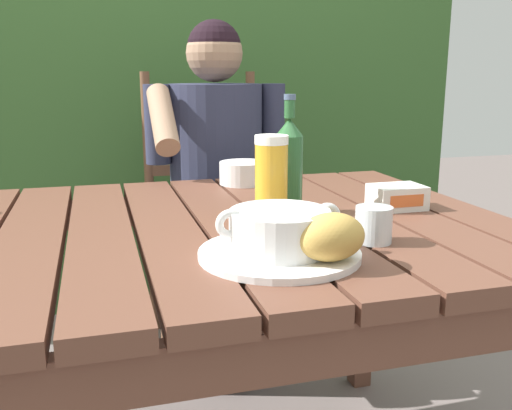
% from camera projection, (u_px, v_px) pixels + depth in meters
% --- Properties ---
extents(dining_table, '(1.19, 0.98, 0.73)m').
position_uv_depth(dining_table, '(230.00, 261.00, 1.23)').
color(dining_table, brown).
rests_on(dining_table, ground_plane).
extents(hedge_backdrop, '(2.82, 0.87, 2.37)m').
position_uv_depth(hedge_backdrop, '(117.00, 55.00, 2.66)').
color(hedge_backdrop, '#345929').
rests_on(hedge_backdrop, ground_plane).
extents(chair_near_diner, '(0.45, 0.44, 1.05)m').
position_uv_depth(chair_near_diner, '(208.00, 217.00, 2.17)').
color(chair_near_diner, brown).
rests_on(chair_near_diner, ground_plane).
extents(person_eating, '(0.48, 0.47, 1.21)m').
position_uv_depth(person_eating, '(218.00, 171.00, 1.93)').
color(person_eating, '#2C2F46').
rests_on(person_eating, ground_plane).
extents(serving_plate, '(0.28, 0.28, 0.01)m').
position_uv_depth(serving_plate, '(279.00, 253.00, 0.97)').
color(serving_plate, white).
rests_on(serving_plate, dining_table).
extents(soup_bowl, '(0.22, 0.17, 0.08)m').
position_uv_depth(soup_bowl, '(280.00, 229.00, 0.96)').
color(soup_bowl, white).
rests_on(soup_bowl, serving_plate).
extents(bread_roll, '(0.13, 0.11, 0.08)m').
position_uv_depth(bread_roll, '(331.00, 237.00, 0.91)').
color(bread_roll, '#BE9445').
rests_on(bread_roll, serving_plate).
extents(beer_glass, '(0.07, 0.07, 0.18)m').
position_uv_depth(beer_glass, '(271.00, 179.00, 1.18)').
color(beer_glass, gold).
rests_on(beer_glass, dining_table).
extents(beer_bottle, '(0.06, 0.06, 0.26)m').
position_uv_depth(beer_bottle, '(289.00, 164.00, 1.26)').
color(beer_bottle, '#2A5D30').
rests_on(beer_bottle, dining_table).
extents(water_glass_small, '(0.07, 0.07, 0.07)m').
position_uv_depth(water_glass_small, '(374.00, 225.00, 1.05)').
color(water_glass_small, silver).
rests_on(water_glass_small, dining_table).
extents(butter_tub, '(0.12, 0.09, 0.05)m').
position_uv_depth(butter_tub, '(397.00, 197.00, 1.31)').
color(butter_tub, white).
rests_on(butter_tub, dining_table).
extents(table_knife, '(0.14, 0.07, 0.01)m').
position_uv_depth(table_knife, '(325.00, 230.00, 1.12)').
color(table_knife, silver).
rests_on(table_knife, dining_table).
extents(diner_bowl, '(0.14, 0.14, 0.06)m').
position_uv_depth(diner_bowl, '(244.00, 173.00, 1.61)').
color(diner_bowl, white).
rests_on(diner_bowl, dining_table).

